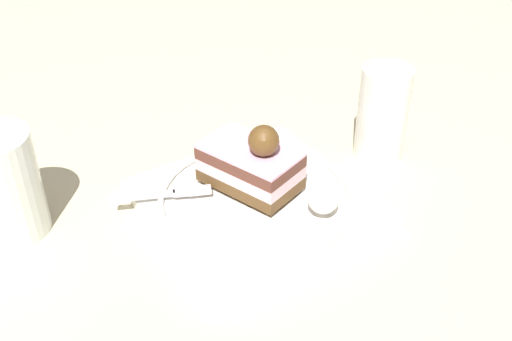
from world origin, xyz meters
TOP-DOWN VIEW (x-y plane):
  - ground_plane at (0.00, 0.00)m, footprint 2.40×2.40m
  - dessert_plate at (0.01, 0.02)m, footprint 0.24×0.24m
  - cake_slice at (-0.00, 0.00)m, footprint 0.09×0.12m
  - whipped_cream_dollop at (-0.03, 0.08)m, footprint 0.03×0.03m
  - fork at (0.09, -0.04)m, footprint 0.10×0.06m
  - drink_glass_near at (0.23, -0.11)m, footprint 0.08×0.08m
  - drink_glass_far at (-0.18, 0.02)m, footprint 0.06×0.06m

SIDE VIEW (x-z plane):
  - ground_plane at x=0.00m, z-range 0.00..0.00m
  - dessert_plate at x=0.01m, z-range 0.00..0.02m
  - fork at x=0.09m, z-range 0.02..0.02m
  - whipped_cream_dollop at x=-0.03m, z-range 0.02..0.05m
  - cake_slice at x=0.00m, z-range 0.01..0.08m
  - drink_glass_near at x=0.23m, z-range -0.01..0.10m
  - drink_glass_far at x=-0.18m, z-range -0.01..0.11m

